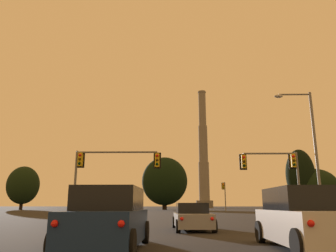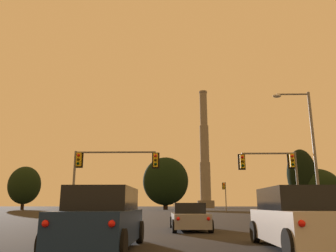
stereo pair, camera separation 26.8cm
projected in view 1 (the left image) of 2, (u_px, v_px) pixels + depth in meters
suv_left_lane_second at (109, 219)px, 9.98m from camera, size 2.14×4.92×1.86m
suv_right_lane_second at (305, 219)px, 10.06m from camera, size 2.14×4.92×1.86m
sedan_center_lane_front at (192, 217)px, 17.78m from camera, size 2.19×4.78×1.43m
traffic_light_far_right at (224, 192)px, 60.68m from camera, size 0.78×0.50×5.43m
traffic_light_overhead_left at (106, 167)px, 25.24m from camera, size 6.76×0.50×5.42m
traffic_light_overhead_right at (278, 169)px, 25.41m from camera, size 4.63×0.50×5.35m
street_lamp at (310, 142)px, 23.40m from camera, size 2.74×0.36×9.45m
smokestack at (204, 160)px, 144.40m from camera, size 7.31×7.31×52.57m
treeline_center_right at (23, 185)px, 94.27m from camera, size 9.17×8.25×12.25m
treeline_far_left at (301, 175)px, 91.40m from camera, size 7.97×7.18×16.66m
treeline_center_left at (165, 181)px, 92.11m from camera, size 12.79×11.51×14.54m
treeline_far_right at (315, 186)px, 91.50m from camera, size 12.34×11.11×11.23m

